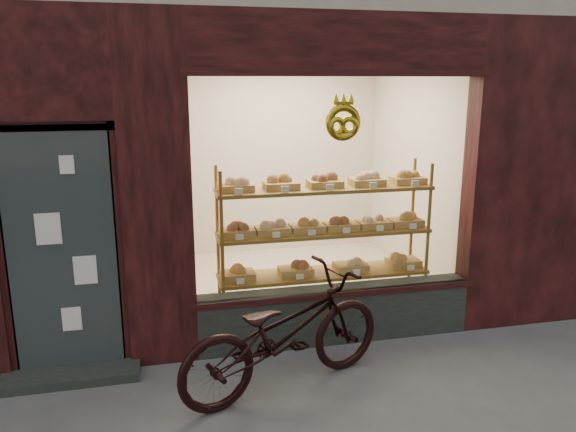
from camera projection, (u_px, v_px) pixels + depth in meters
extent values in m
cube|color=black|center=(335.00, 314.00, 5.53)|extent=(2.70, 0.25, 0.55)
cube|color=#2D3636|center=(63.00, 253.00, 4.73)|extent=(0.90, 0.04, 2.15)
cube|color=black|center=(71.00, 376.00, 4.83)|extent=(1.15, 0.35, 0.08)
torus|color=gold|center=(343.00, 123.00, 4.99)|extent=(0.33, 0.07, 0.33)
cube|color=brown|center=(323.00, 318.00, 5.98)|extent=(2.20, 0.45, 0.04)
cube|color=brown|center=(323.00, 273.00, 5.87)|extent=(2.20, 0.45, 0.03)
cube|color=brown|center=(324.00, 232.00, 5.76)|extent=(2.20, 0.45, 0.04)
cube|color=brown|center=(325.00, 189.00, 5.65)|extent=(2.20, 0.45, 0.04)
cylinder|color=brown|center=(223.00, 259.00, 5.37)|extent=(0.04, 0.04, 1.70)
cylinder|color=brown|center=(427.00, 244.00, 5.85)|extent=(0.04, 0.04, 1.70)
cylinder|color=brown|center=(218.00, 247.00, 5.74)|extent=(0.04, 0.04, 1.70)
cylinder|color=brown|center=(411.00, 235.00, 6.22)|extent=(0.04, 0.04, 1.70)
cube|color=#AA7543|center=(238.00, 275.00, 5.65)|extent=(0.34, 0.24, 0.07)
sphere|color=olive|center=(238.00, 267.00, 5.63)|extent=(0.11, 0.11, 0.11)
cube|color=beige|center=(240.00, 281.00, 5.48)|extent=(0.07, 0.01, 0.05)
cube|color=#AA7543|center=(295.00, 271.00, 5.79)|extent=(0.34, 0.24, 0.07)
sphere|color=brown|center=(296.00, 263.00, 5.77)|extent=(0.11, 0.11, 0.11)
cube|color=beige|center=(300.00, 277.00, 5.61)|extent=(0.08, 0.01, 0.05)
cube|color=#AA7543|center=(351.00, 266.00, 5.92)|extent=(0.34, 0.24, 0.07)
sphere|color=beige|center=(351.00, 259.00, 5.90)|extent=(0.11, 0.11, 0.11)
cube|color=beige|center=(357.00, 272.00, 5.74)|extent=(0.07, 0.01, 0.05)
cube|color=#AA7543|center=(403.00, 262.00, 6.05)|extent=(0.34, 0.24, 0.07)
sphere|color=olive|center=(404.00, 255.00, 6.03)|extent=(0.11, 0.11, 0.11)
cube|color=beige|center=(411.00, 268.00, 5.88)|extent=(0.08, 0.01, 0.05)
cube|color=#AA7543|center=(237.00, 232.00, 5.55)|extent=(0.34, 0.24, 0.07)
sphere|color=brown|center=(237.00, 224.00, 5.53)|extent=(0.11, 0.11, 0.11)
cube|color=beige|center=(240.00, 237.00, 5.37)|extent=(0.07, 0.01, 0.06)
cube|color=#AA7543|center=(272.00, 230.00, 5.63)|extent=(0.34, 0.24, 0.07)
sphere|color=beige|center=(272.00, 222.00, 5.61)|extent=(0.11, 0.11, 0.11)
cube|color=beige|center=(276.00, 235.00, 5.45)|extent=(0.08, 0.01, 0.06)
cube|color=#AA7543|center=(307.00, 228.00, 5.71)|extent=(0.34, 0.24, 0.07)
sphere|color=olive|center=(307.00, 220.00, 5.69)|extent=(0.11, 0.11, 0.11)
cube|color=beige|center=(312.00, 233.00, 5.53)|extent=(0.07, 0.01, 0.06)
cube|color=#AA7543|center=(341.00, 226.00, 5.79)|extent=(0.34, 0.24, 0.07)
sphere|color=brown|center=(341.00, 218.00, 5.77)|extent=(0.11, 0.11, 0.11)
cube|color=beige|center=(347.00, 230.00, 5.61)|extent=(0.07, 0.01, 0.06)
cube|color=#AA7543|center=(373.00, 224.00, 5.87)|extent=(0.34, 0.24, 0.07)
sphere|color=beige|center=(374.00, 216.00, 5.85)|extent=(0.11, 0.11, 0.11)
cube|color=beige|center=(380.00, 228.00, 5.69)|extent=(0.08, 0.01, 0.06)
cube|color=#AA7543|center=(405.00, 222.00, 5.95)|extent=(0.34, 0.24, 0.07)
sphere|color=olive|center=(406.00, 214.00, 5.93)|extent=(0.11, 0.11, 0.11)
cube|color=beige|center=(413.00, 226.00, 5.77)|extent=(0.08, 0.01, 0.06)
cube|color=#AA7543|center=(236.00, 188.00, 5.44)|extent=(0.34, 0.24, 0.07)
sphere|color=beige|center=(236.00, 179.00, 5.42)|extent=(0.11, 0.11, 0.11)
cube|color=beige|center=(239.00, 191.00, 5.27)|extent=(0.07, 0.01, 0.06)
cube|color=#AA7543|center=(281.00, 186.00, 5.54)|extent=(0.34, 0.24, 0.07)
sphere|color=olive|center=(281.00, 177.00, 5.52)|extent=(0.11, 0.11, 0.11)
cube|color=beige|center=(285.00, 189.00, 5.37)|extent=(0.07, 0.01, 0.06)
cube|color=#AA7543|center=(325.00, 184.00, 5.64)|extent=(0.34, 0.24, 0.07)
sphere|color=brown|center=(325.00, 175.00, 5.62)|extent=(0.11, 0.11, 0.11)
cube|color=beige|center=(330.00, 187.00, 5.47)|extent=(0.07, 0.01, 0.06)
cube|color=#AA7543|center=(367.00, 182.00, 5.74)|extent=(0.34, 0.24, 0.07)
sphere|color=beige|center=(367.00, 174.00, 5.72)|extent=(0.11, 0.11, 0.11)
cube|color=beige|center=(374.00, 185.00, 5.56)|extent=(0.07, 0.01, 0.06)
cube|color=#AA7543|center=(408.00, 180.00, 5.84)|extent=(0.34, 0.24, 0.07)
sphere|color=olive|center=(408.00, 172.00, 5.82)|extent=(0.11, 0.11, 0.11)
cube|color=beige|center=(415.00, 183.00, 5.66)|extent=(0.08, 0.01, 0.06)
imported|color=black|center=(285.00, 333.00, 4.61)|extent=(2.01, 1.26, 1.00)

